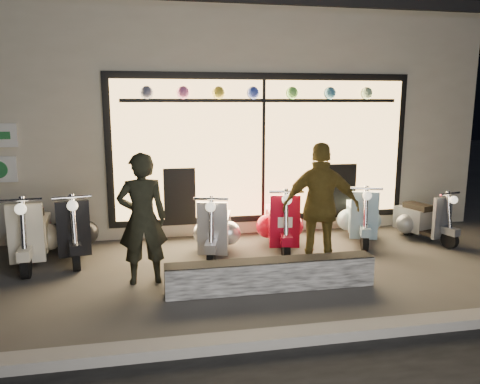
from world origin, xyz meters
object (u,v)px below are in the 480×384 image
object	(u,v)px
graffiti_barrier	(271,275)
scooter_silver	(216,229)
man	(142,219)
woman	(321,207)
scooter_red	(281,222)

from	to	relation	value
graffiti_barrier	scooter_silver	size ratio (longest dim) A/B	1.92
man	scooter_silver	bearing A→B (deg)	-140.16
scooter_silver	woman	xyz separation A→B (m)	(1.36, -1.01, 0.51)
scooter_red	graffiti_barrier	bearing A→B (deg)	-99.85
graffiti_barrier	scooter_red	bearing A→B (deg)	70.33
graffiti_barrier	scooter_silver	world-z (taller)	scooter_silver
graffiti_barrier	scooter_red	xyz separation A→B (m)	(0.63, 1.75, 0.22)
graffiti_barrier	scooter_red	distance (m)	1.87
scooter_red	man	distance (m)	2.56
graffiti_barrier	woman	xyz separation A→B (m)	(0.88, 0.59, 0.72)
graffiti_barrier	man	bearing A→B (deg)	160.60
scooter_red	man	xyz separation A→B (m)	(-2.22, -1.19, 0.46)
scooter_silver	man	world-z (taller)	man
scooter_silver	scooter_red	size ratio (longest dim) A/B	0.96
scooter_silver	man	bearing A→B (deg)	-123.35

